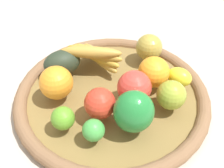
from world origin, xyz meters
The scene contains 14 objects.
ground_plane centered at (0.00, 0.00, 0.00)m, with size 2.40×2.40×0.00m, color #B7AC9D.
basket centered at (0.00, 0.00, 0.02)m, with size 0.47×0.47×0.03m.
banana_bunch centered at (-0.10, 0.00, 0.07)m, with size 0.16×0.15×0.07m.
apple_1 centered at (0.10, 0.09, 0.07)m, with size 0.07×0.07×0.07m, color #91A231.
lime_1 centered at (0.05, -0.14, 0.06)m, with size 0.05×0.05×0.05m, color #5B9D29.
apple_2 centered at (0.06, -0.06, 0.07)m, with size 0.07×0.07×0.07m, color red.
orange_1 centered at (-0.04, -0.12, 0.07)m, with size 0.08×0.08×0.08m, color orange.
apple_3 centered at (0.05, 0.03, 0.07)m, with size 0.08×0.08×0.08m, color #D73F35.
orange_0 centered at (0.02, 0.10, 0.07)m, with size 0.08×0.08×0.08m, color orange.
lemon_0 centered at (0.05, 0.15, 0.06)m, with size 0.06×0.04×0.04m, color yellow.
bell_pepper centered at (0.12, -0.01, 0.08)m, with size 0.08×0.08×0.10m, color #227D36.
apple_0 centered at (-0.07, 0.14, 0.07)m, with size 0.07×0.07×0.07m, color #A6923C.
lime_0 centered at (0.11, -0.10, 0.06)m, with size 0.05×0.05×0.05m, color green.
avocado centered at (-0.12, -0.08, 0.07)m, with size 0.09×0.06×0.06m, color #283424.
Camera 1 is at (0.43, -0.22, 0.50)m, focal length 44.72 mm.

